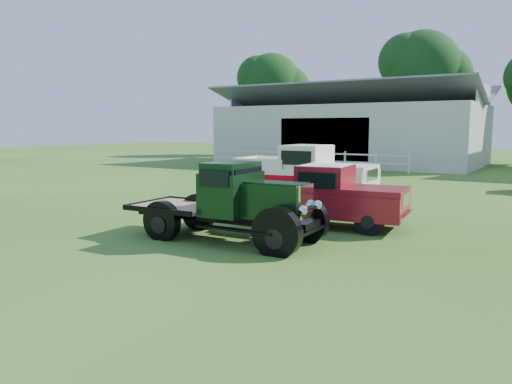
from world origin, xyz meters
The scene contains 8 objects.
ground centered at (0.00, 0.00, 0.00)m, with size 120.00×120.00×0.00m, color #2C6016.
shed_left centered at (-7.00, 26.00, 2.80)m, with size 18.80×10.20×5.60m, color beige, non-canonical shape.
fence_rail centered at (-8.00, 20.00, 0.60)m, with size 14.20×0.16×1.20m, color white, non-canonical shape.
tree_a centered at (-18.00, 33.00, 5.25)m, with size 6.30×6.30×10.50m, color #0B350B, non-canonical shape.
tree_b centered at (-4.00, 34.00, 5.75)m, with size 6.90×6.90×11.50m, color #0B350B, non-canonical shape.
vintage_flatbed centered at (0.09, 0.14, 0.93)m, with size 4.72×1.87×1.87m, color black, non-canonical shape.
red_pickup centered at (1.20, 3.02, 0.84)m, with size 4.63×1.78×1.69m, color maroon, non-canonical shape.
white_pickup centered at (-1.50, 7.29, 0.99)m, with size 5.40×2.10×1.98m, color white, non-canonical shape.
Camera 1 is at (6.83, -9.38, 2.67)m, focal length 35.00 mm.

